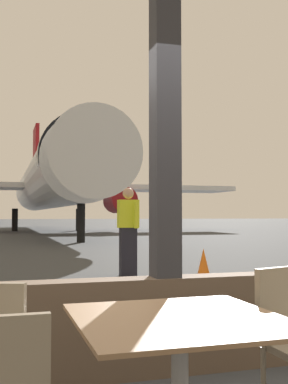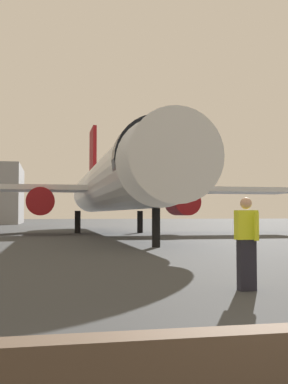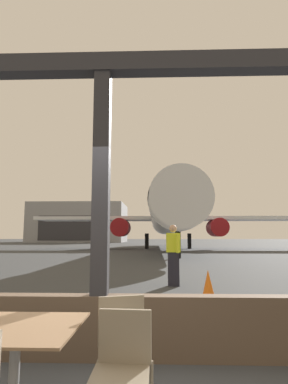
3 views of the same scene
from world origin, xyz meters
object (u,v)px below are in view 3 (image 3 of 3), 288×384
object	(u,v)px
airplane	(169,216)
traffic_cone	(208,287)
dining_table	(15,360)
ground_crew_worker	(173,254)
cafe_chair_aisle_right	(123,342)
distant_hangar	(81,223)
cafe_chair_window_right	(122,361)

from	to	relation	value
airplane	traffic_cone	distance (m)	28.01
dining_table	airplane	xyz separation A→B (m)	(2.54, 32.55, 3.11)
dining_table	ground_crew_worker	bearing A→B (deg)	77.06
cafe_chair_aisle_right	airplane	world-z (taller)	airplane
distant_hangar	traffic_cone	bearing A→B (deg)	-74.91
cafe_chair_aisle_right	traffic_cone	xyz separation A→B (m)	(1.42, 4.47, -0.21)
dining_table	distant_hangar	bearing A→B (deg)	102.57
cafe_chair_window_right	traffic_cone	bearing A→B (deg)	73.98
cafe_chair_aisle_right	distant_hangar	distance (m)	76.85
dining_table	airplane	bearing A→B (deg)	85.53
ground_crew_worker	cafe_chair_aisle_right	bearing A→B (deg)	-96.78
cafe_chair_aisle_right	airplane	bearing A→B (deg)	86.92
traffic_cone	cafe_chair_aisle_right	bearing A→B (deg)	-107.66
ground_crew_worker	distant_hangar	bearing A→B (deg)	105.07
dining_table	cafe_chair_aisle_right	xyz separation A→B (m)	(0.80, 0.27, 0.06)
airplane	distant_hangar	bearing A→B (deg)	114.42
cafe_chair_aisle_right	traffic_cone	bearing A→B (deg)	72.34
dining_table	cafe_chair_window_right	world-z (taller)	cafe_chair_window_right
ground_crew_worker	dining_table	bearing A→B (deg)	-102.94
cafe_chair_window_right	cafe_chair_aisle_right	size ratio (longest dim) A/B	0.96
cafe_chair_aisle_right	traffic_cone	distance (m)	4.69
cafe_chair_aisle_right	airplane	xyz separation A→B (m)	(1.74, 32.29, 3.06)
airplane	traffic_cone	xyz separation A→B (m)	(-0.32, -27.82, -3.27)
cafe_chair_aisle_right	ground_crew_worker	bearing A→B (deg)	83.22
cafe_chair_window_right	ground_crew_worker	xyz separation A→B (m)	(0.76, 7.07, 0.38)
dining_table	cafe_chair_window_right	xyz separation A→B (m)	(0.83, -0.11, 0.04)
ground_crew_worker	airplane	bearing A→B (deg)	87.88
dining_table	ground_crew_worker	world-z (taller)	ground_crew_worker
cafe_chair_aisle_right	ground_crew_worker	size ratio (longest dim) A/B	0.51
cafe_chair_window_right	airplane	size ratio (longest dim) A/B	0.02
dining_table	cafe_chair_window_right	size ratio (longest dim) A/B	1.11
ground_crew_worker	cafe_chair_window_right	bearing A→B (deg)	-96.17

